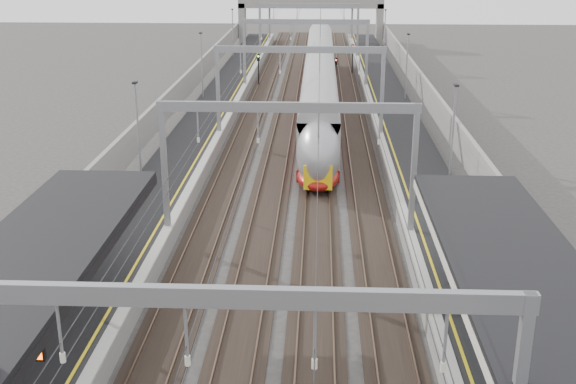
{
  "coord_description": "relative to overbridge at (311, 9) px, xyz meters",
  "views": [
    {
      "loc": [
        1.53,
        -12.67,
        15.01
      ],
      "look_at": [
        0.0,
        21.77,
        3.03
      ],
      "focal_mm": 45.0,
      "sensor_mm": 36.0,
      "label": 1
    }
  ],
  "objects": [
    {
      "name": "signal_red_near",
      "position": [
        3.2,
        -36.3,
        -2.89
      ],
      "size": [
        0.32,
        0.32,
        3.48
      ],
      "color": "black",
      "rests_on": "ground"
    },
    {
      "name": "platform_right",
      "position": [
        8.0,
        -55.0,
        -4.81
      ],
      "size": [
        4.0,
        120.0,
        1.0
      ],
      "primitive_type": "cube",
      "color": "black",
      "rests_on": "ground"
    },
    {
      "name": "train",
      "position": [
        1.5,
        -46.83,
        -3.14
      ],
      "size": [
        2.81,
        51.24,
        4.44
      ],
      "color": "#9A140E",
      "rests_on": "ground"
    },
    {
      "name": "signal_red_far",
      "position": [
        5.4,
        -25.69,
        -2.89
      ],
      "size": [
        0.32,
        0.32,
        3.48
      ],
      "color": "black",
      "rests_on": "ground"
    },
    {
      "name": "wall_left",
      "position": [
        -11.2,
        -55.0,
        -3.71
      ],
      "size": [
        0.3,
        120.0,
        3.2
      ],
      "primitive_type": "cube",
      "color": "gray",
      "rests_on": "ground"
    },
    {
      "name": "platform_left",
      "position": [
        -8.0,
        -55.0,
        -4.81
      ],
      "size": [
        4.0,
        120.0,
        1.0
      ],
      "primitive_type": "cube",
      "color": "black",
      "rests_on": "ground"
    },
    {
      "name": "wall_right",
      "position": [
        11.2,
        -55.0,
        -3.71
      ],
      "size": [
        0.3,
        120.0,
        3.2
      ],
      "primitive_type": "cube",
      "color": "gray",
      "rests_on": "ground"
    },
    {
      "name": "tracks",
      "position": [
        0.0,
        -55.0,
        -5.26
      ],
      "size": [
        11.4,
        140.0,
        0.2
      ],
      "color": "black",
      "rests_on": "ground"
    },
    {
      "name": "overbridge",
      "position": [
        0.0,
        0.0,
        0.0
      ],
      "size": [
        22.0,
        2.2,
        6.9
      ],
      "color": "gray",
      "rests_on": "ground"
    },
    {
      "name": "signal_green",
      "position": [
        -5.2,
        -33.98,
        -2.89
      ],
      "size": [
        0.32,
        0.32,
        3.48
      ],
      "color": "black",
      "rests_on": "ground"
    },
    {
      "name": "overhead_line",
      "position": [
        0.0,
        -48.38,
        0.83
      ],
      "size": [
        13.0,
        140.0,
        6.6
      ],
      "color": "gray",
      "rests_on": "platform_left"
    }
  ]
}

